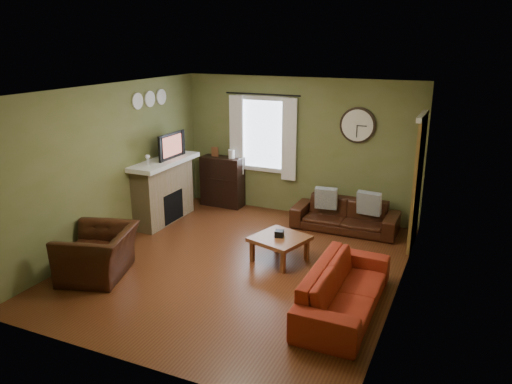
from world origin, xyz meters
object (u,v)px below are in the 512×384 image
at_px(armchair, 98,253).
at_px(coffee_table, 280,249).
at_px(bookshelf, 223,181).
at_px(sofa_red, 344,289).
at_px(sofa_brown, 345,215).

bearing_deg(armchair, coffee_table, 107.06).
height_order(bookshelf, armchair, bookshelf).
bearing_deg(sofa_red, armchair, 98.15).
relative_size(bookshelf, sofa_brown, 0.55).
distance_m(bookshelf, sofa_red, 4.49).
bearing_deg(coffee_table, sofa_red, -38.83).
bearing_deg(sofa_red, bookshelf, 47.40).
height_order(armchair, coffee_table, armchair).
relative_size(sofa_brown, sofa_red, 0.92).
xyz_separation_m(sofa_red, armchair, (-3.44, -0.49, 0.05)).
bearing_deg(sofa_brown, coffee_table, -108.84).
bearing_deg(armchair, sofa_red, 80.49).
xyz_separation_m(bookshelf, sofa_brown, (2.61, -0.33, -0.23)).
bearing_deg(coffee_table, armchair, -145.28).
bearing_deg(bookshelf, sofa_brown, -7.18).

